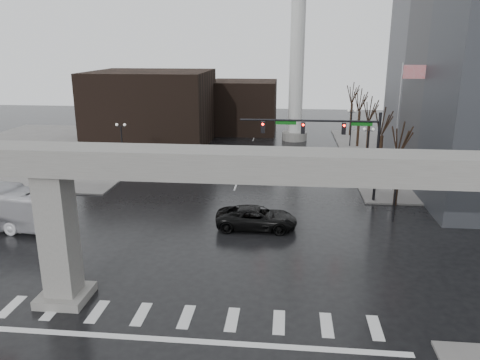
{
  "coord_description": "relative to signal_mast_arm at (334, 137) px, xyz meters",
  "views": [
    {
      "loc": [
        4.94,
        -21.88,
        13.65
      ],
      "look_at": [
        1.76,
        9.16,
        4.5
      ],
      "focal_mm": 35.0,
      "sensor_mm": 36.0,
      "label": 1
    }
  ],
  "objects": [
    {
      "name": "lamp_left_0",
      "position": [
        -22.49,
        -4.8,
        -2.36
      ],
      "size": [
        1.22,
        0.32,
        5.11
      ],
      "color": "black",
      "rests_on": "ground"
    },
    {
      "name": "lamp_right_1",
      "position": [
        4.51,
        9.2,
        -2.36
      ],
      "size": [
        1.22,
        0.32,
        5.11
      ],
      "color": "black",
      "rests_on": "ground"
    },
    {
      "name": "lamp_right_2",
      "position": [
        4.51,
        23.2,
        -2.36
      ],
      "size": [
        1.22,
        0.32,
        5.11
      ],
      "color": "black",
      "rests_on": "ground"
    },
    {
      "name": "building_far_left",
      "position": [
        -22.99,
        23.2,
        -0.83
      ],
      "size": [
        16.0,
        14.0,
        10.0
      ],
      "primitive_type": "cube",
      "color": "black",
      "rests_on": "ground"
    },
    {
      "name": "lamp_left_2",
      "position": [
        -22.49,
        23.2,
        -2.36
      ],
      "size": [
        1.22,
        0.32,
        5.11
      ],
      "color": "black",
      "rests_on": "ground"
    },
    {
      "name": "smokestack",
      "position": [
        -2.99,
        27.2,
        7.52
      ],
      "size": [
        3.6,
        3.6,
        30.0
      ],
      "color": "silver",
      "rests_on": "ground"
    },
    {
      "name": "sidewalk_nw",
      "position": [
        -34.99,
        17.2,
        -5.75
      ],
      "size": [
        28.0,
        36.0,
        0.15
      ],
      "primitive_type": "cube",
      "color": "slate",
      "rests_on": "ground"
    },
    {
      "name": "tree_right_4",
      "position": [
        5.54,
        31.22,
        -2.79
      ],
      "size": [
        1.12,
        1.69,
        8.19
      ],
      "color": "black",
      "rests_on": "ground"
    },
    {
      "name": "elevated_guideway",
      "position": [
        -7.73,
        -18.8,
        1.05
      ],
      "size": [
        48.0,
        2.6,
        8.7
      ],
      "color": "gray",
      "rests_on": "ground"
    },
    {
      "name": "tree_right_2",
      "position": [
        5.54,
        15.22,
        -2.91
      ],
      "size": [
        1.1,
        1.63,
        7.85
      ],
      "color": "black",
      "rests_on": "ground"
    },
    {
      "name": "tree_right_1",
      "position": [
        5.54,
        7.22,
        -2.98
      ],
      "size": [
        1.09,
        1.61,
        7.67
      ],
      "color": "black",
      "rests_on": "ground"
    },
    {
      "name": "lamp_left_1",
      "position": [
        -22.49,
        9.2,
        -2.36
      ],
      "size": [
        1.22,
        0.32,
        5.11
      ],
      "color": "black",
      "rests_on": "ground"
    },
    {
      "name": "ground",
      "position": [
        -8.99,
        -18.8,
        -5.83
      ],
      "size": [
        160.0,
        160.0,
        0.0
      ],
      "primitive_type": "plane",
      "color": "black",
      "rests_on": "ground"
    },
    {
      "name": "flagpole_assembly",
      "position": [
        6.3,
        3.2,
        1.7
      ],
      "size": [
        2.06,
        0.12,
        12.0
      ],
      "color": "silver",
      "rests_on": "ground"
    },
    {
      "name": "building_far_mid",
      "position": [
        -10.99,
        33.2,
        -1.83
      ],
      "size": [
        10.0,
        10.0,
        8.0
      ],
      "primitive_type": "cube",
      "color": "black",
      "rests_on": "ground"
    },
    {
      "name": "tree_right_0",
      "position": [
        5.54,
        -0.78,
        -3.04
      ],
      "size": [
        1.09,
        1.58,
        7.5
      ],
      "color": "black",
      "rests_on": "ground"
    },
    {
      "name": "sidewalk_ne",
      "position": [
        17.01,
        17.2,
        -5.75
      ],
      "size": [
        28.0,
        36.0,
        0.15
      ],
      "primitive_type": "cube",
      "color": "slate",
      "rests_on": "ground"
    },
    {
      "name": "tree_right_3",
      "position": [
        5.54,
        23.22,
        -2.85
      ],
      "size": [
        1.11,
        1.66,
        8.02
      ],
      "color": "black",
      "rests_on": "ground"
    },
    {
      "name": "pickup_truck",
      "position": [
        -6.19,
        -7.37,
        -4.97
      ],
      "size": [
        6.19,
        2.9,
        1.71
      ],
      "primitive_type": "imported",
      "rotation": [
        0.0,
        0.0,
        1.58
      ],
      "color": "black",
      "rests_on": "ground"
    },
    {
      "name": "lamp_right_0",
      "position": [
        4.51,
        -4.8,
        -2.36
      ],
      "size": [
        1.22,
        0.32,
        5.11
      ],
      "color": "black",
      "rests_on": "ground"
    },
    {
      "name": "signal_mast_arm",
      "position": [
        0.0,
        0.0,
        0.0
      ],
      "size": [
        12.12,
        0.43,
        8.0
      ],
      "color": "black",
      "rests_on": "ground"
    }
  ]
}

